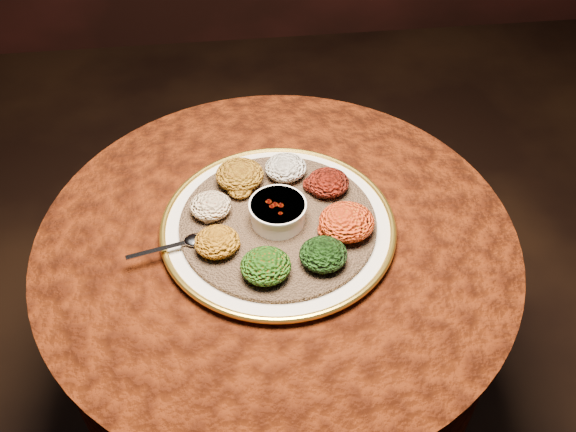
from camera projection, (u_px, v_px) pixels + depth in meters
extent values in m
plane|color=black|center=(280.00, 412.00, 1.80)|extent=(4.00, 4.00, 0.00)
cylinder|color=black|center=(280.00, 408.00, 1.79)|extent=(0.44, 0.44, 0.04)
cylinder|color=black|center=(279.00, 345.00, 1.56)|extent=(0.12, 0.12, 0.68)
cylinder|color=black|center=(277.00, 248.00, 1.30)|extent=(0.80, 0.80, 0.04)
cylinder|color=#3F1405|center=(278.00, 292.00, 1.40)|extent=(0.93, 0.93, 0.34)
cylinder|color=#3F1405|center=(277.00, 239.00, 1.28)|extent=(0.96, 0.96, 0.01)
cylinder|color=silver|center=(278.00, 227.00, 1.28)|extent=(0.51, 0.51, 0.02)
torus|color=gold|center=(278.00, 225.00, 1.27)|extent=(0.47, 0.47, 0.01)
cylinder|color=brown|center=(278.00, 223.00, 1.27)|extent=(0.48, 0.48, 0.01)
cylinder|color=white|center=(278.00, 213.00, 1.25)|extent=(0.11, 0.11, 0.05)
cylinder|color=white|center=(278.00, 205.00, 1.23)|extent=(0.11, 0.11, 0.01)
cylinder|color=#5B1A04|center=(278.00, 208.00, 1.24)|extent=(0.09, 0.09, 0.01)
ellipsoid|color=silver|center=(196.00, 240.00, 1.22)|extent=(0.05, 0.03, 0.01)
cube|color=silver|center=(160.00, 249.00, 1.21)|extent=(0.13, 0.04, 0.00)
ellipsoid|color=silver|center=(286.00, 168.00, 1.34)|extent=(0.09, 0.08, 0.04)
ellipsoid|color=black|center=(328.00, 182.00, 1.31)|extent=(0.09, 0.08, 0.04)
ellipsoid|color=#A66C0D|center=(347.00, 222.00, 1.23)|extent=(0.11, 0.10, 0.05)
ellipsoid|color=black|center=(323.00, 254.00, 1.18)|extent=(0.09, 0.09, 0.04)
ellipsoid|color=#963809|center=(266.00, 266.00, 1.16)|extent=(0.09, 0.09, 0.04)
ellipsoid|color=#B76E10|center=(217.00, 242.00, 1.20)|extent=(0.09, 0.08, 0.04)
ellipsoid|color=maroon|center=(211.00, 206.00, 1.27)|extent=(0.08, 0.08, 0.04)
ellipsoid|color=#926211|center=(240.00, 175.00, 1.32)|extent=(0.10, 0.10, 0.05)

